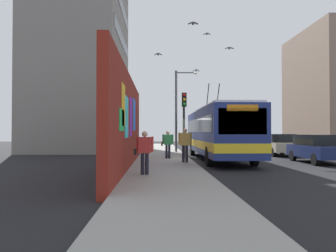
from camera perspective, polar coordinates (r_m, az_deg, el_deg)
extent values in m
plane|color=black|center=(19.17, 4.02, -6.24)|extent=(80.00, 80.00, 0.00)
cube|color=gray|center=(19.07, -0.79, -6.05)|extent=(48.00, 3.20, 0.15)
cube|color=maroon|center=(14.93, -7.18, 0.50)|extent=(13.75, 0.30, 4.28)
cube|color=yellow|center=(11.57, -7.90, 3.70)|extent=(1.06, 0.02, 1.50)
cube|color=blue|center=(16.94, -6.03, 1.99)|extent=(1.89, 0.02, 1.65)
cube|color=#8C19D8|center=(14.79, -6.61, 1.61)|extent=(0.96, 0.02, 1.78)
cube|color=green|center=(11.03, -8.19, 1.05)|extent=(1.46, 0.02, 0.75)
cube|color=#33D8E5|center=(12.76, -7.34, 1.58)|extent=(1.31, 0.02, 1.63)
cube|color=gray|center=(33.68, -14.78, 14.95)|extent=(13.82, 7.52, 22.00)
cube|color=black|center=(31.87, -8.17, 3.76)|extent=(11.75, 0.04, 1.10)
cube|color=black|center=(32.29, -8.16, 9.42)|extent=(11.75, 0.04, 1.10)
cube|color=black|center=(33.02, -8.14, 14.89)|extent=(11.75, 0.04, 1.10)
cube|color=black|center=(34.04, -8.13, 20.08)|extent=(11.75, 0.04, 1.10)
cube|color=navy|center=(20.36, 8.76, -0.98)|extent=(11.83, 2.56, 2.61)
cube|color=silver|center=(20.41, 8.75, 2.85)|extent=(11.35, 2.35, 0.12)
cube|color=yellow|center=(20.38, 8.76, -3.11)|extent=(11.85, 2.58, 0.44)
cube|color=black|center=(14.62, 13.07, 0.84)|extent=(0.04, 2.17, 1.17)
cube|color=black|center=(20.37, 8.75, 0.12)|extent=(10.88, 2.59, 0.84)
cube|color=orange|center=(14.66, 13.05, 3.18)|extent=(0.06, 1.41, 0.28)
cylinder|color=black|center=(22.28, 8.77, 4.69)|extent=(1.43, 0.06, 2.00)
cylinder|color=black|center=(22.16, 6.99, 4.72)|extent=(1.43, 0.06, 2.00)
cylinder|color=black|center=(17.01, 15.02, -5.18)|extent=(1.00, 0.28, 1.00)
cylinder|color=black|center=(16.48, 7.26, -5.34)|extent=(1.00, 0.28, 1.00)
cylinder|color=black|center=(24.33, 9.78, -3.95)|extent=(1.00, 0.28, 1.00)
cylinder|color=black|center=(23.97, 4.34, -4.00)|extent=(1.00, 0.28, 1.00)
cube|color=navy|center=(19.86, 25.02, -4.09)|extent=(4.18, 1.87, 0.66)
cube|color=black|center=(19.91, 24.89, -2.27)|extent=(2.51, 1.68, 0.60)
cylinder|color=black|center=(18.28, 24.66, -5.40)|extent=(0.64, 0.22, 0.64)
cylinder|color=black|center=(21.49, 25.34, -4.73)|extent=(0.64, 0.22, 0.64)
cylinder|color=black|center=(20.78, 21.23, -4.89)|extent=(0.64, 0.22, 0.64)
cube|color=#C6B793|center=(25.25, 18.92, -3.46)|extent=(4.31, 1.93, 0.66)
cube|color=black|center=(25.31, 18.84, -2.03)|extent=(2.59, 1.74, 0.60)
cylinder|color=black|center=(24.28, 22.04, -4.32)|extent=(0.64, 0.22, 0.64)
cylinder|color=black|center=(23.63, 18.20, -4.43)|extent=(0.64, 0.22, 0.64)
cylinder|color=black|center=(26.90, 19.56, -4.01)|extent=(0.64, 0.22, 0.64)
cylinder|color=black|center=(26.32, 16.05, -4.09)|extent=(0.64, 0.22, 0.64)
cube|color=black|center=(31.05, 14.87, -3.02)|extent=(4.72, 1.87, 0.66)
cube|color=black|center=(31.12, 14.82, -1.85)|extent=(2.83, 1.68, 0.60)
cylinder|color=black|center=(29.84, 17.28, -3.72)|extent=(0.64, 0.22, 0.64)
cylinder|color=black|center=(29.33, 14.20, -3.78)|extent=(0.64, 0.22, 0.64)
cylinder|color=black|center=(32.79, 15.48, -3.49)|extent=(0.64, 0.22, 0.64)
cylinder|color=black|center=(32.33, 12.66, -3.53)|extent=(0.64, 0.22, 0.64)
cube|color=white|center=(37.06, 12.06, -2.70)|extent=(4.91, 1.84, 0.66)
cube|color=black|center=(37.15, 12.02, -1.73)|extent=(2.95, 1.65, 0.60)
cylinder|color=black|center=(35.72, 13.97, -3.29)|extent=(0.64, 0.22, 0.64)
cylinder|color=black|center=(35.31, 11.42, -3.33)|extent=(0.64, 0.22, 0.64)
cylinder|color=black|center=(38.85, 12.66, -3.11)|extent=(0.64, 0.22, 0.64)
cylinder|color=black|center=(38.47, 10.29, -3.14)|extent=(0.64, 0.22, 0.64)
cylinder|color=#1E1E2D|center=(19.34, 0.23, -4.55)|extent=(0.14, 0.14, 0.81)
cylinder|color=#1E1E2D|center=(19.34, -0.27, -4.55)|extent=(0.14, 0.14, 0.81)
cube|color=#338C4C|center=(19.31, -0.02, -2.44)|extent=(0.22, 0.47, 0.61)
cylinder|color=#338C4C|center=(19.32, 0.83, -2.35)|extent=(0.09, 0.09, 0.58)
cylinder|color=#338C4C|center=(19.30, -0.87, -2.35)|extent=(0.09, 0.09, 0.58)
sphere|color=tan|center=(19.30, -0.02, -1.20)|extent=(0.22, 0.22, 0.22)
cube|color=#593319|center=(19.31, -1.08, -3.20)|extent=(0.14, 0.10, 0.24)
cylinder|color=#1E1E2D|center=(12.06, -3.76, -6.70)|extent=(0.14, 0.14, 0.80)
cylinder|color=#1E1E2D|center=(12.06, -4.54, -6.70)|extent=(0.14, 0.14, 0.80)
cube|color=#BF3333|center=(12.01, -4.15, -3.38)|extent=(0.22, 0.47, 0.60)
cylinder|color=#BF3333|center=(12.00, -2.80, -3.24)|extent=(0.09, 0.09, 0.57)
cylinder|color=#BF3333|center=(12.02, -5.50, -3.23)|extent=(0.09, 0.09, 0.57)
sphere|color=tan|center=(12.00, -4.15, -1.43)|extent=(0.22, 0.22, 0.22)
cube|color=black|center=(12.04, -5.83, -4.56)|extent=(0.14, 0.10, 0.24)
cylinder|color=#1E1E2D|center=(16.90, 3.33, -4.94)|extent=(0.14, 0.14, 0.88)
cylinder|color=#1E1E2D|center=(16.89, 2.73, -4.95)|extent=(0.14, 0.14, 0.88)
cube|color=gold|center=(16.86, 3.03, -2.34)|extent=(0.22, 0.51, 0.66)
cylinder|color=gold|center=(16.89, 4.06, -2.22)|extent=(0.09, 0.09, 0.63)
cylinder|color=gold|center=(16.84, 1.99, -2.23)|extent=(0.09, 0.09, 0.63)
sphere|color=tan|center=(16.86, 3.03, -0.81)|extent=(0.24, 0.24, 0.24)
cylinder|color=#2D382D|center=(19.61, 2.83, 0.13)|extent=(0.14, 0.14, 3.98)
cube|color=black|center=(19.48, 2.88, 4.68)|extent=(0.20, 0.28, 0.84)
sphere|color=red|center=(19.40, 2.91, 5.53)|extent=(0.18, 0.18, 0.18)
sphere|color=yellow|center=(19.37, 2.91, 4.71)|extent=(0.18, 0.18, 0.18)
sphere|color=green|center=(19.34, 2.91, 3.89)|extent=(0.18, 0.18, 0.18)
cylinder|color=#4C4C51|center=(25.80, 1.45, 2.65)|extent=(0.18, 0.18, 6.50)
cylinder|color=#4C4C51|center=(26.24, 3.20, 9.42)|extent=(0.10, 1.59, 0.10)
ellipsoid|color=silver|center=(26.32, 4.95, 9.28)|extent=(0.44, 0.28, 0.20)
ellipsoid|color=#47474C|center=(18.70, 4.46, 17.63)|extent=(0.32, 0.14, 0.12)
cube|color=#47474C|center=(18.72, 4.91, 17.70)|extent=(0.20, 0.27, 0.12)
cube|color=#47474C|center=(18.69, 4.01, 17.73)|extent=(0.20, 0.27, 0.12)
ellipsoid|color=slate|center=(23.43, 4.96, 9.75)|extent=(0.32, 0.14, 0.12)
cube|color=slate|center=(23.46, 5.31, 9.81)|extent=(0.20, 0.24, 0.18)
cube|color=slate|center=(23.42, 4.62, 9.83)|extent=(0.20, 0.24, 0.18)
ellipsoid|color=#47474C|center=(23.19, -1.75, 12.54)|extent=(0.32, 0.14, 0.12)
cube|color=#47474C|center=(23.20, -1.40, 12.61)|extent=(0.20, 0.25, 0.15)
cube|color=#47474C|center=(23.20, -2.10, 12.62)|extent=(0.20, 0.25, 0.15)
ellipsoid|color=slate|center=(21.10, 10.81, 13.35)|extent=(0.32, 0.14, 0.12)
cube|color=slate|center=(21.14, 11.19, 13.40)|extent=(0.20, 0.27, 0.10)
cube|color=slate|center=(21.08, 10.43, 13.44)|extent=(0.20, 0.27, 0.10)
ellipsoid|color=slate|center=(25.93, 6.89, 15.86)|extent=(0.32, 0.14, 0.12)
cube|color=slate|center=(25.96, 7.21, 15.91)|extent=(0.20, 0.26, 0.14)
cube|color=slate|center=(25.92, 6.57, 15.94)|extent=(0.20, 0.26, 0.14)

